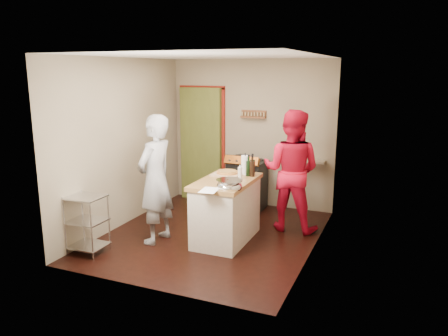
{
  "coord_description": "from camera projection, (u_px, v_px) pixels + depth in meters",
  "views": [
    {
      "loc": [
        2.54,
        -5.58,
        2.42
      ],
      "look_at": [
        0.21,
        0.0,
        1.05
      ],
      "focal_mm": 35.0,
      "sensor_mm": 36.0,
      "label": 1
    }
  ],
  "objects": [
    {
      "name": "floor",
      "position": [
        211.0,
        235.0,
        6.51
      ],
      "size": [
        3.5,
        3.5,
        0.0
      ],
      "primitive_type": "plane",
      "color": "black",
      "rests_on": "ground"
    },
    {
      "name": "stove",
      "position": [
        247.0,
        184.0,
        7.68
      ],
      "size": [
        0.6,
        0.63,
        1.0
      ],
      "color": "black",
      "rests_on": "ground"
    },
    {
      "name": "island",
      "position": [
        226.0,
        208.0,
        6.24
      ],
      "size": [
        0.73,
        1.36,
        1.21
      ],
      "color": "beige",
      "rests_on": "ground"
    },
    {
      "name": "left_wall",
      "position": [
        123.0,
        143.0,
        6.79
      ],
      "size": [
        0.04,
        3.5,
        2.6
      ],
      "primitive_type": "cube",
      "color": "gray",
      "rests_on": "ground"
    },
    {
      "name": "back_wall",
      "position": [
        219.0,
        140.0,
        8.11
      ],
      "size": [
        3.0,
        0.44,
        2.6
      ],
      "color": "gray",
      "rests_on": "ground"
    },
    {
      "name": "person_stripe",
      "position": [
        155.0,
        180.0,
        6.11
      ],
      "size": [
        0.5,
        0.7,
        1.82
      ],
      "primitive_type": "imported",
      "rotation": [
        0.0,
        0.0,
        -1.67
      ],
      "color": "silver",
      "rests_on": "ground"
    },
    {
      "name": "wire_shelving",
      "position": [
        87.0,
        221.0,
        5.82
      ],
      "size": [
        0.48,
        0.4,
        0.8
      ],
      "color": "silver",
      "rests_on": "ground"
    },
    {
      "name": "ceiling",
      "position": [
        210.0,
        55.0,
        5.94
      ],
      "size": [
        3.0,
        3.5,
        0.02
      ],
      "primitive_type": "cube",
      "color": "white",
      "rests_on": "back_wall"
    },
    {
      "name": "right_wall",
      "position": [
        316.0,
        158.0,
        5.66
      ],
      "size": [
        0.04,
        3.5,
        2.6
      ],
      "primitive_type": "cube",
      "color": "gray",
      "rests_on": "ground"
    },
    {
      "name": "person_red",
      "position": [
        291.0,
        171.0,
        6.6
      ],
      "size": [
        0.93,
        0.74,
        1.85
      ],
      "primitive_type": "imported",
      "rotation": [
        0.0,
        0.0,
        3.1
      ],
      "color": "red",
      "rests_on": "ground"
    }
  ]
}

